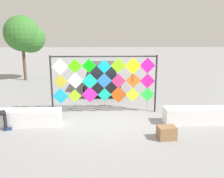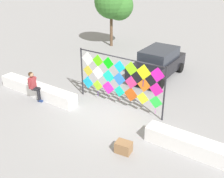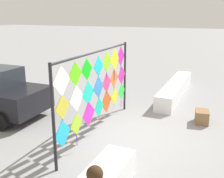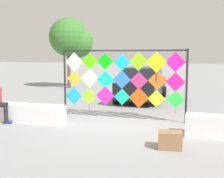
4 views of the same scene
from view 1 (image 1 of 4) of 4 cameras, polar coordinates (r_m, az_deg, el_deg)
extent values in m
plane|color=gray|center=(8.86, 0.13, -7.83)|extent=(120.00, 120.00, 0.00)
cylinder|color=#232328|center=(9.71, -14.57, 0.94)|extent=(0.07, 0.07, 2.38)
cylinder|color=#232328|center=(9.77, 10.66, 1.19)|extent=(0.07, 0.07, 2.38)
cylinder|color=#232328|center=(9.34, -1.97, 7.97)|extent=(4.25, 0.08, 0.06)
cube|color=#1EC5F4|center=(9.77, -12.51, -1.70)|extent=(0.66, 0.02, 0.66)
cube|color=#A5E829|center=(9.67, -9.08, -1.68)|extent=(0.56, 0.02, 0.56)
cylinder|color=#5F16E5|center=(9.80, -8.98, -4.10)|extent=(0.02, 0.02, 0.30)
cube|color=#EF25BF|center=(9.60, -5.45, -1.38)|extent=(0.68, 0.02, 0.68)
cube|color=#15D2B0|center=(9.58, -1.83, -1.43)|extent=(0.57, 0.02, 0.57)
cylinder|color=red|center=(9.69, -1.81, -3.53)|extent=(0.02, 0.02, 0.17)
cube|color=#D05215|center=(9.64, 1.61, -1.39)|extent=(0.70, 0.02, 0.70)
cube|color=yellow|center=(9.68, 5.10, -1.40)|extent=(0.59, 0.02, 0.59)
cube|color=#30F54A|center=(9.78, 8.67, -1.32)|extent=(0.60, 0.02, 0.60)
cylinder|color=#E516CA|center=(9.91, 8.58, -3.74)|extent=(0.02, 0.02, 0.27)
cube|color=gold|center=(9.62, -12.46, 1.86)|extent=(0.57, 0.02, 0.57)
cylinder|color=#1629E5|center=(9.71, -12.34, -0.42)|extent=(0.02, 0.02, 0.22)
cube|color=white|center=(9.53, -8.95, 2.06)|extent=(0.67, 0.02, 0.67)
cube|color=#16E5B8|center=(9.48, -5.45, 1.89)|extent=(0.66, 0.02, 0.66)
cube|color=blue|center=(9.46, -1.93, 2.04)|extent=(0.63, 0.02, 0.63)
cylinder|color=orange|center=(9.56, -1.91, -0.55)|extent=(0.02, 0.02, 0.25)
cube|color=#D82F75|center=(9.50, 1.59, 1.96)|extent=(0.61, 0.02, 0.61)
cube|color=orange|center=(9.58, 5.26, 2.13)|extent=(0.63, 0.02, 0.63)
cylinder|color=#1694E5|center=(9.69, 5.19, -0.62)|extent=(0.02, 0.02, 0.32)
cube|color=#EB1C9F|center=(9.65, 8.68, 1.94)|extent=(0.63, 0.02, 0.63)
cylinder|color=#16E562|center=(9.76, 8.58, -0.74)|extent=(0.02, 0.02, 0.30)
cube|color=white|center=(9.53, -12.60, 5.32)|extent=(0.69, 0.02, 0.69)
cylinder|color=#44E516|center=(9.60, -12.46, 2.66)|extent=(0.02, 0.02, 0.21)
cube|color=#58F50F|center=(9.44, -9.07, 5.57)|extent=(0.59, 0.02, 0.59)
cube|color=#0BE20E|center=(9.40, -5.65, 5.66)|extent=(0.57, 0.02, 0.57)
cube|color=#10AFDE|center=(9.36, -1.89, 5.51)|extent=(0.57, 0.02, 0.57)
cylinder|color=#E54516|center=(9.44, -1.87, 2.98)|extent=(0.02, 0.02, 0.27)
cube|color=#7BD016|center=(9.38, 1.54, 5.75)|extent=(0.62, 0.02, 0.62)
cylinder|color=#7416E5|center=(9.46, 1.52, 3.22)|extent=(0.02, 0.02, 0.22)
cube|color=yellow|center=(9.45, 5.15, 5.60)|extent=(0.68, 0.02, 0.68)
cylinder|color=#2016E5|center=(9.54, 5.08, 2.68)|extent=(0.02, 0.02, 0.30)
cube|color=#E81BB6|center=(9.58, 8.67, 5.70)|extent=(0.65, 0.02, 0.65)
cylinder|color=#16E549|center=(9.66, 8.57, 2.91)|extent=(0.02, 0.02, 0.30)
cylinder|color=black|center=(8.70, -24.64, -7.43)|extent=(0.11, 0.11, 0.57)
cube|color=navy|center=(8.77, -24.10, -8.90)|extent=(0.26, 0.16, 0.09)
cylinder|color=black|center=(8.86, -24.50, -7.06)|extent=(0.11, 0.11, 0.57)
cylinder|color=black|center=(8.78, -25.71, -5.16)|extent=(0.34, 0.20, 0.13)
cube|color=navy|center=(8.93, -23.97, -8.51)|extent=(0.26, 0.16, 0.09)
cube|color=black|center=(13.63, -2.53, 2.31)|extent=(1.79, 4.12, 0.73)
cube|color=#282D38|center=(13.67, -2.56, 5.14)|extent=(1.57, 2.31, 0.59)
cylinder|color=black|center=(12.37, 1.61, -0.50)|extent=(0.22, 0.55, 0.55)
cylinder|color=black|center=(12.36, -6.54, -0.59)|extent=(0.22, 0.55, 0.55)
cylinder|color=black|center=(15.10, 0.79, 1.94)|extent=(0.22, 0.55, 0.55)
cylinder|color=black|center=(15.09, -5.89, 1.87)|extent=(0.22, 0.55, 0.55)
cube|color=olive|center=(7.53, 13.19, -10.36)|extent=(0.60, 0.47, 0.41)
cylinder|color=brown|center=(17.91, -20.66, 6.10)|extent=(0.21, 0.21, 2.56)
sphere|color=#38752D|center=(17.82, -21.18, 12.55)|extent=(2.47, 2.47, 2.47)
sphere|color=#38752D|center=(17.91, -19.78, 12.38)|extent=(1.52, 1.52, 1.52)
sphere|color=#38752D|center=(17.99, -19.36, 11.68)|extent=(2.09, 2.09, 2.09)
sphere|color=#38752D|center=(17.96, -22.40, 12.05)|extent=(1.46, 1.46, 1.46)
camera|label=2|loc=(6.62, 92.41, 27.03)|focal=43.46mm
camera|label=3|loc=(8.82, -49.31, 9.63)|focal=43.18mm
camera|label=4|loc=(2.74, 81.73, -18.08)|focal=45.53mm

